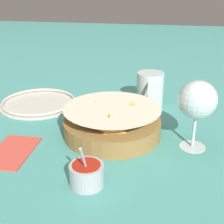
{
  "coord_description": "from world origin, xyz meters",
  "views": [
    {
      "loc": [
        0.68,
        0.15,
        0.36
      ],
      "look_at": [
        0.0,
        0.03,
        0.06
      ],
      "focal_mm": 50.0,
      "sensor_mm": 36.0,
      "label": 1
    }
  ],
  "objects_px": {
    "beer_mug": "(150,90)",
    "side_plate": "(39,102)",
    "food_basket": "(112,123)",
    "wine_glass": "(197,102)",
    "sauce_cup": "(87,174)"
  },
  "relations": [
    {
      "from": "beer_mug",
      "to": "side_plate",
      "type": "height_order",
      "value": "beer_mug"
    },
    {
      "from": "food_basket",
      "to": "wine_glass",
      "type": "xyz_separation_m",
      "value": [
        0.03,
        0.19,
        0.08
      ]
    },
    {
      "from": "food_basket",
      "to": "beer_mug",
      "type": "height_order",
      "value": "beer_mug"
    },
    {
      "from": "wine_glass",
      "to": "beer_mug",
      "type": "relative_size",
      "value": 1.33
    },
    {
      "from": "food_basket",
      "to": "side_plate",
      "type": "distance_m",
      "value": 0.31
    },
    {
      "from": "wine_glass",
      "to": "beer_mug",
      "type": "distance_m",
      "value": 0.28
    },
    {
      "from": "sauce_cup",
      "to": "wine_glass",
      "type": "bearing_deg",
      "value": 131.78
    },
    {
      "from": "food_basket",
      "to": "side_plate",
      "type": "xyz_separation_m",
      "value": [
        -0.16,
        -0.26,
        -0.03
      ]
    },
    {
      "from": "side_plate",
      "to": "food_basket",
      "type": "bearing_deg",
      "value": 58.57
    },
    {
      "from": "sauce_cup",
      "to": "wine_glass",
      "type": "distance_m",
      "value": 0.29
    },
    {
      "from": "sauce_cup",
      "to": "side_plate",
      "type": "bearing_deg",
      "value": -145.76
    },
    {
      "from": "sauce_cup",
      "to": "side_plate",
      "type": "height_order",
      "value": "sauce_cup"
    },
    {
      "from": "food_basket",
      "to": "wine_glass",
      "type": "distance_m",
      "value": 0.21
    },
    {
      "from": "beer_mug",
      "to": "side_plate",
      "type": "bearing_deg",
      "value": -79.42
    },
    {
      "from": "beer_mug",
      "to": "side_plate",
      "type": "relative_size",
      "value": 0.51
    }
  ]
}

